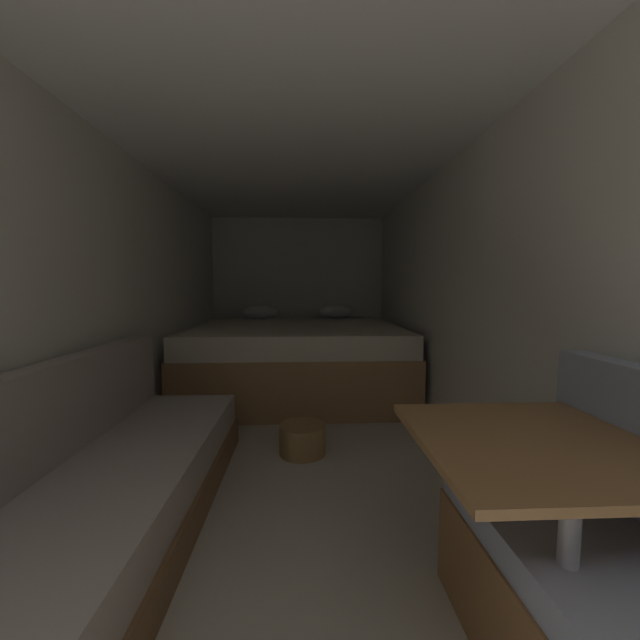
{
  "coord_description": "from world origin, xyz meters",
  "views": [
    {
      "loc": [
        0.06,
        -0.33,
        1.17
      ],
      "look_at": [
        0.2,
        2.66,
        0.91
      ],
      "focal_mm": 20.5,
      "sensor_mm": 36.0,
      "label": 1
    }
  ],
  "objects_px": {
    "dinette_bench": "(609,598)",
    "wicker_basket": "(302,439)",
    "bed": "(298,358)",
    "sofa_left": "(85,508)",
    "dinette_table": "(530,472)"
  },
  "relations": [
    {
      "from": "wicker_basket",
      "to": "bed",
      "type": "bearing_deg",
      "value": 91.99
    },
    {
      "from": "sofa_left",
      "to": "bed",
      "type": "bearing_deg",
      "value": 71.85
    },
    {
      "from": "bed",
      "to": "wicker_basket",
      "type": "bearing_deg",
      "value": -88.01
    },
    {
      "from": "bed",
      "to": "dinette_bench",
      "type": "distance_m",
      "value": 3.31
    },
    {
      "from": "dinette_table",
      "to": "wicker_basket",
      "type": "height_order",
      "value": "dinette_table"
    },
    {
      "from": "dinette_bench",
      "to": "wicker_basket",
      "type": "distance_m",
      "value": 1.82
    },
    {
      "from": "bed",
      "to": "dinette_table",
      "type": "xyz_separation_m",
      "value": [
        0.73,
        -3.09,
        0.25
      ]
    },
    {
      "from": "dinette_bench",
      "to": "dinette_table",
      "type": "xyz_separation_m",
      "value": [
        -0.19,
        0.09,
        0.33
      ]
    },
    {
      "from": "bed",
      "to": "sofa_left",
      "type": "height_order",
      "value": "bed"
    },
    {
      "from": "sofa_left",
      "to": "wicker_basket",
      "type": "height_order",
      "value": "sofa_left"
    },
    {
      "from": "dinette_bench",
      "to": "dinette_table",
      "type": "distance_m",
      "value": 0.39
    },
    {
      "from": "sofa_left",
      "to": "wicker_basket",
      "type": "bearing_deg",
      "value": 48.22
    },
    {
      "from": "dinette_table",
      "to": "wicker_basket",
      "type": "distance_m",
      "value": 1.73
    },
    {
      "from": "wicker_basket",
      "to": "dinette_bench",
      "type": "bearing_deg",
      "value": -61.5
    },
    {
      "from": "sofa_left",
      "to": "dinette_table",
      "type": "height_order",
      "value": "sofa_left"
    }
  ]
}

